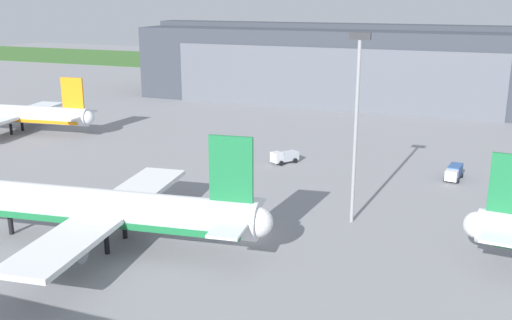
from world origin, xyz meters
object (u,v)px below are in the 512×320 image
fuel_bowser (454,172)px  apron_light_mast (356,117)px  airliner_far_left (9,114)px  airliner_near_right (102,209)px  maintenance_hangar (344,64)px  stair_truck (284,157)px

fuel_bowser → apron_light_mast: apron_light_mast is taller
airliner_far_left → airliner_near_right: 63.61m
maintenance_hangar → airliner_far_left: (-53.53, -60.44, -5.63)m
airliner_far_left → airliner_near_right: airliner_near_right is taller
airliner_far_left → apron_light_mast: apron_light_mast is taller
maintenance_hangar → stair_truck: size_ratio=21.25×
apron_light_mast → stair_truck: bearing=126.4°
stair_truck → maintenance_hangar: bearing=94.3°
airliner_near_right → stair_truck: airliner_near_right is taller
airliner_near_right → stair_truck: size_ratio=7.87×
airliner_far_left → airliner_near_right: size_ratio=0.98×
airliner_near_right → fuel_bowser: airliner_near_right is taller
airliner_far_left → maintenance_hangar: bearing=48.5°
maintenance_hangar → stair_truck: (4.68, -61.94, -8.25)m
airliner_near_right → stair_truck: (8.29, 37.92, -3.08)m
airliner_near_right → stair_truck: 38.94m
stair_truck → fuel_bowser: 26.41m
fuel_bowser → airliner_far_left: bearing=179.5°
airliner_near_right → apron_light_mast: (24.07, 16.48, 8.79)m
apron_light_mast → fuel_bowser: bearing=64.4°
airliner_far_left → fuel_bowser: size_ratio=7.13×
stair_truck → fuel_bowser: bearing=1.6°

